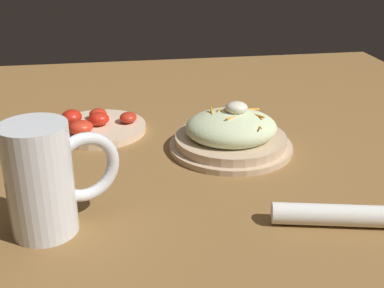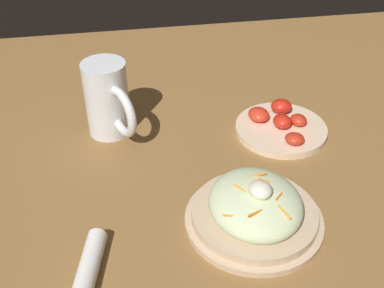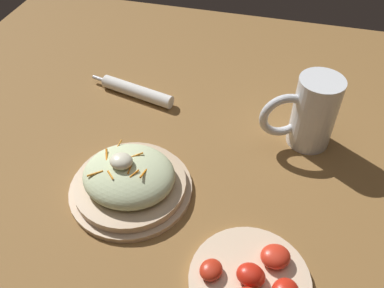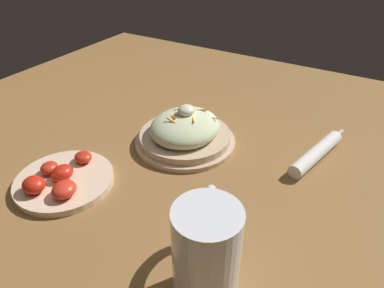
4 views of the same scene
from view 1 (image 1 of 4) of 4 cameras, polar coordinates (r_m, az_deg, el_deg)
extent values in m
plane|color=olive|center=(0.88, -1.70, -1.68)|extent=(1.43, 1.43, 0.00)
cylinder|color=#D1B28E|center=(0.91, 4.47, -0.27)|extent=(0.23, 0.23, 0.01)
cylinder|color=#D1B28E|center=(0.91, 4.49, 0.50)|extent=(0.20, 0.20, 0.02)
ellipsoid|color=beige|center=(0.90, 4.54, 1.91)|extent=(0.17, 0.15, 0.06)
cylinder|color=orange|center=(0.86, 7.84, 1.95)|extent=(0.01, 0.03, 0.01)
cylinder|color=orange|center=(0.93, 7.11, 4.00)|extent=(0.03, 0.02, 0.01)
cylinder|color=orange|center=(0.92, 5.35, 4.23)|extent=(0.02, 0.02, 0.00)
cylinder|color=orange|center=(0.90, 3.15, 3.95)|extent=(0.01, 0.02, 0.01)
cylinder|color=orange|center=(0.89, 7.68, 3.23)|extent=(0.02, 0.03, 0.01)
cylinder|color=orange|center=(0.89, 2.29, 3.66)|extent=(0.01, 0.03, 0.01)
cylinder|color=orange|center=(0.90, 3.92, 3.91)|extent=(0.00, 0.02, 0.00)
cylinder|color=orange|center=(0.86, 4.60, 2.98)|extent=(0.02, 0.02, 0.01)
ellipsoid|color=#EFEACC|center=(0.89, 5.16, 4.19)|extent=(0.04, 0.04, 0.02)
cylinder|color=white|center=(0.67, -17.16, -3.97)|extent=(0.09, 0.09, 0.15)
cylinder|color=#B76B14|center=(0.68, -16.95, -5.52)|extent=(0.08, 0.08, 0.11)
cylinder|color=white|center=(0.65, -17.57, -0.88)|extent=(0.08, 0.08, 0.01)
torus|color=white|center=(0.69, -12.24, -2.65)|extent=(0.10, 0.06, 0.10)
cylinder|color=white|center=(0.71, 16.56, -7.88)|extent=(0.18, 0.07, 0.03)
cylinder|color=beige|center=(1.01, -10.68, 1.79)|extent=(0.19, 0.19, 0.01)
ellipsoid|color=red|center=(1.02, -13.71, 3.04)|extent=(0.05, 0.05, 0.03)
ellipsoid|color=red|center=(1.01, -7.37, 3.05)|extent=(0.05, 0.05, 0.02)
ellipsoid|color=red|center=(1.00, -10.70, 2.86)|extent=(0.04, 0.04, 0.03)
ellipsoid|color=red|center=(0.96, -12.71, 1.89)|extent=(0.06, 0.06, 0.03)
ellipsoid|color=red|center=(1.03, -10.80, 3.43)|extent=(0.04, 0.04, 0.02)
ellipsoid|color=red|center=(1.00, -11.04, 2.74)|extent=(0.05, 0.05, 0.02)
camera|label=2|loc=(0.99, 47.58, 28.99)|focal=45.64mm
camera|label=3|loc=(1.27, -12.43, 33.16)|focal=38.30mm
camera|label=4|loc=(0.59, -51.95, 21.67)|focal=32.68mm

